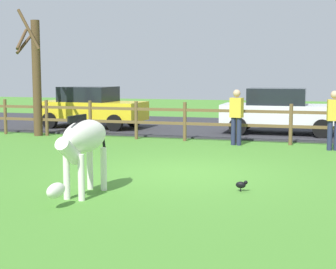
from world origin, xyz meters
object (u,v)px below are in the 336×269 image
Objects in this scene: parked_car_white at (280,111)px; visitor_right_of_tree at (334,118)px; bare_tree at (36,74)px; parked_car_yellow at (91,107)px; zebra at (83,143)px; visitor_left_of_tree at (236,115)px; crow_on_grass at (241,185)px.

parked_car_white is 3.59m from visitor_right_of_tree.
parked_car_yellow is at bearing 71.27° from bare_tree.
zebra is 10.84m from parked_car_yellow.
parked_car_yellow is (-4.43, 9.90, -0.08)m from zebra.
bare_tree is at bearing 176.64° from visitor_left_of_tree.
zebra is at bearing -122.64° from visitor_right_of_tree.
bare_tree is at bearing -108.73° from parked_car_yellow.
parked_car_yellow is at bearing 114.10° from zebra.
parked_car_yellow is at bearing 179.86° from parked_car_white.
zebra is at bearing -102.74° from visitor_left_of_tree.
crow_on_grass is 0.13× the size of visitor_right_of_tree.
bare_tree is 9.67m from visitor_right_of_tree.
zebra is (5.28, -7.38, -1.16)m from bare_tree.
parked_car_yellow is (0.85, 2.52, -1.24)m from bare_tree.
visitor_left_of_tree is 1.00× the size of visitor_right_of_tree.
parked_car_white is at bearing 17.56° from bare_tree.
parked_car_yellow is 1.02× the size of parked_car_white.
bare_tree is 2.56× the size of visitor_right_of_tree.
parked_car_white is at bearing 75.10° from zebra.
crow_on_grass is 5.93m from visitor_right_of_tree.
visitor_right_of_tree reaches higher than parked_car_yellow.
zebra is 2.90m from crow_on_grass.
visitor_right_of_tree is (4.29, 6.70, -0.02)m from zebra.
bare_tree is 10.26m from crow_on_grass.
bare_tree reaches higher than visitor_right_of_tree.
visitor_right_of_tree is (8.72, -3.20, 0.06)m from parked_car_yellow.
visitor_left_of_tree reaches higher than zebra.
bare_tree is at bearing 141.27° from crow_on_grass.
visitor_left_of_tree is (6.86, -0.40, -1.18)m from bare_tree.
zebra is 0.48× the size of parked_car_white.
zebra is at bearing -104.90° from parked_car_white.
parked_car_yellow is 7.06m from parked_car_white.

